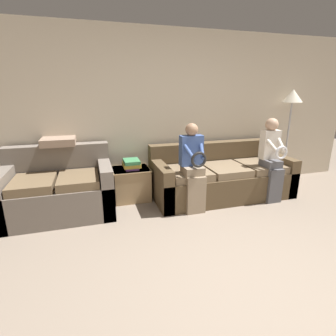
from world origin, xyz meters
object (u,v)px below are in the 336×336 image
at_px(child_right_seated, 272,156).
at_px(side_shelf, 131,183).
at_px(child_left_seated, 193,165).
at_px(throw_pillow, 59,141).
at_px(couch_side, 59,191).
at_px(couch_main, 221,177).
at_px(book_stack, 131,164).
at_px(floor_lamp, 292,104).

height_order(child_right_seated, side_shelf, child_right_seated).
height_order(child_left_seated, throw_pillow, child_left_seated).
bearing_deg(couch_side, child_right_seated, -7.50).
bearing_deg(couch_main, book_stack, 170.29).
relative_size(side_shelf, throw_pillow, 1.24).
relative_size(child_left_seated, floor_lamp, 0.73).
bearing_deg(side_shelf, child_left_seated, -38.86).
height_order(couch_side, child_right_seated, child_right_seated).
bearing_deg(couch_side, throw_pillow, 83.49).
distance_m(couch_side, side_shelf, 1.04).
relative_size(couch_main, side_shelf, 3.90).
bearing_deg(side_shelf, book_stack, -26.11).
distance_m(couch_side, floor_lamp, 3.99).
xyz_separation_m(couch_main, couch_side, (-2.42, 0.03, 0.03)).
distance_m(book_stack, floor_lamp, 2.92).
relative_size(side_shelf, floor_lamp, 0.34).
xyz_separation_m(couch_main, throw_pillow, (-2.39, 0.35, 0.65)).
xyz_separation_m(child_right_seated, book_stack, (-2.03, 0.61, -0.13)).
bearing_deg(child_left_seated, side_shelf, 141.14).
xyz_separation_m(book_stack, floor_lamp, (2.80, -0.00, 0.84)).
relative_size(side_shelf, book_stack, 1.78).
height_order(child_left_seated, floor_lamp, floor_lamp).
distance_m(child_right_seated, floor_lamp, 1.21).
bearing_deg(floor_lamp, child_right_seated, -141.93).
bearing_deg(throw_pillow, child_left_seated, -22.41).
bearing_deg(book_stack, throw_pillow, 173.73).
distance_m(couch_main, floor_lamp, 1.81).
bearing_deg(child_right_seated, throw_pillow, 166.65).
bearing_deg(couch_side, book_stack, 11.26).
height_order(book_stack, floor_lamp, floor_lamp).
xyz_separation_m(side_shelf, book_stack, (0.01, -0.01, 0.31)).
bearing_deg(side_shelf, couch_side, -168.30).
height_order(child_right_seated, throw_pillow, child_right_seated).
xyz_separation_m(couch_side, child_left_seated, (1.79, -0.41, 0.33)).
xyz_separation_m(book_stack, throw_pillow, (-0.99, 0.11, 0.39)).
bearing_deg(child_right_seated, floor_lamp, 38.07).
height_order(couch_side, child_left_seated, child_left_seated).
bearing_deg(side_shelf, child_right_seated, -16.74).
bearing_deg(side_shelf, couch_main, -9.86).
height_order(child_left_seated, book_stack, child_left_seated).
height_order(couch_main, side_shelf, couch_main).
height_order(couch_side, throw_pillow, throw_pillow).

